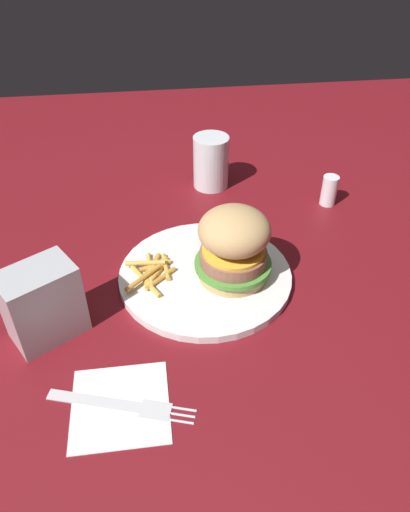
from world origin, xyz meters
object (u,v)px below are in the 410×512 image
Objects in this scene: napkin at (120,405)px; salt_shaker at (329,190)px; fries_pile at (153,271)px; fork at (121,404)px; plate at (205,275)px; napkin_dispenser at (42,303)px; sandwich at (234,245)px; drink_glass at (211,165)px.

salt_shaker is (0.38, -0.37, 0.03)m from napkin.
fries_pile is 0.57× the size of fork.
napkin_dispenser reaches higher than plate.
napkin_dispenser is (0.13, 0.09, 0.05)m from fork.
napkin_dispenser is at bearing 118.73° from salt_shaker.
salt_shaker reaches higher than fries_pile.
sandwich reaches higher than napkin_dispenser.
plate is 0.07m from sandwich.
napkin_dispenser reaches higher than napkin.
napkin is at bearing 139.82° from sandwich.
napkin is (-0.20, 0.12, -0.01)m from plate.
salt_shaker is (0.25, -0.46, -0.02)m from napkin_dispenser.
plate is 0.08m from fries_pile.
salt_shaker is at bearing -48.22° from sandwich.
sandwich is 0.65× the size of fork.
fork is at bearing 167.65° from fries_pile.
plate is 2.29× the size of sandwich.
napkin_dispenser is (-0.07, 0.25, -0.02)m from sandwich.
sandwich reaches higher than fries_pile.
napkin_dispenser reaches higher than fork.
fries_pile is at bearing 179.28° from napkin_dispenser.
sandwich is at bearing 178.40° from drink_glass.
fork is (-0.19, 0.16, -0.06)m from sandwich.
fork is 3.09× the size of salt_shaker.
fries_pile reaches higher than napkin.
sandwich is 1.01× the size of napkin.
plate is 2.46× the size of napkin_dispenser.
salt_shaker reaches higher than fork.
napkin_dispenser is (0.13, 0.09, 0.05)m from napkin.
drink_glass is (0.47, -0.17, 0.04)m from fork.
napkin is 0.16m from napkin_dispenser.
fork is at bearing 149.14° from plate.
plate is at bearing -94.69° from fries_pile.
sandwich reaches higher than napkin.
napkin is 0.00m from fork.
fork reaches higher than napkin.
salt_shaker is (0.17, -0.25, 0.02)m from plate.
fries_pile reaches higher than plate.
fork is 1.72× the size of drink_glass.
salt_shaker is at bearing -114.97° from drink_glass.
napkin_dispenser is (-0.09, 0.14, 0.03)m from fries_pile.
fries_pile is (0.01, 0.08, 0.01)m from plate.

